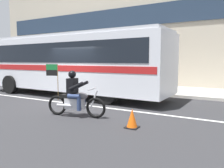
{
  "coord_description": "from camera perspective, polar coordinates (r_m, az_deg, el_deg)",
  "views": [
    {
      "loc": [
        6.49,
        -8.01,
        1.91
      ],
      "look_at": [
        2.46,
        -0.8,
        1.01
      ],
      "focal_mm": 34.97,
      "sensor_mm": 36.0,
      "label": 1
    }
  ],
  "objects": [
    {
      "name": "sidewalk_curb",
      "position": [
        14.75,
        2.84,
        -0.94
      ],
      "size": [
        28.0,
        3.8,
        0.15
      ],
      "primitive_type": "cube",
      "color": "#B7B2A8",
      "rests_on": "ground_plane"
    },
    {
      "name": "fire_hydrant",
      "position": [
        15.43,
        -7.33,
        1.0
      ],
      "size": [
        0.22,
        0.3,
        0.75
      ],
      "color": "red",
      "rests_on": "sidewalk_curb"
    },
    {
      "name": "ground_plane",
      "position": [
        10.49,
        -9.67,
        -4.36
      ],
      "size": [
        60.0,
        60.0,
        0.0
      ],
      "primitive_type": "plane",
      "color": "#2B2B2D"
    },
    {
      "name": "motorcycle_with_rider",
      "position": [
        7.49,
        -9.63,
        -3.41
      ],
      "size": [
        2.16,
        0.76,
        1.78
      ],
      "color": "black",
      "rests_on": "ground_plane"
    },
    {
      "name": "transit_bus",
      "position": [
        12.07,
        -11.15,
        5.98
      ],
      "size": [
        11.13,
        2.97,
        3.22
      ],
      "color": "silver",
      "rests_on": "ground_plane"
    },
    {
      "name": "lane_center_stripe",
      "position": [
        10.03,
        -11.83,
        -4.86
      ],
      "size": [
        26.6,
        0.14,
        0.01
      ],
      "primitive_type": "cube",
      "color": "silver",
      "rests_on": "ground_plane"
    },
    {
      "name": "traffic_cone",
      "position": [
        6.27,
        5.28,
        -9.07
      ],
      "size": [
        0.36,
        0.36,
        0.55
      ],
      "color": "#EA590F",
      "rests_on": "ground_plane"
    }
  ]
}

